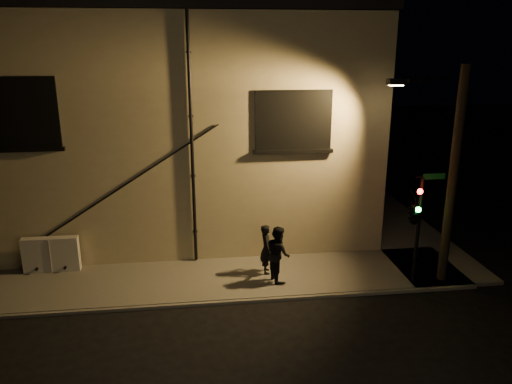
{
  "coord_description": "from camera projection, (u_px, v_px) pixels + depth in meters",
  "views": [
    {
      "loc": [
        -1.78,
        -13.35,
        7.51
      ],
      "look_at": [
        0.18,
        1.8,
        2.9
      ],
      "focal_mm": 35.0,
      "sensor_mm": 36.0,
      "label": 1
    }
  ],
  "objects": [
    {
      "name": "sidewalk",
      "position": [
        274.0,
        242.0,
        19.36
      ],
      "size": [
        21.0,
        16.0,
        0.12
      ],
      "color": "#5B5952",
      "rests_on": "ground"
    },
    {
      "name": "pedestrian_a",
      "position": [
        266.0,
        249.0,
        16.44
      ],
      "size": [
        0.43,
        0.63,
        1.68
      ],
      "primitive_type": "imported",
      "rotation": [
        0.0,
        0.0,
        1.52
      ],
      "color": "black",
      "rests_on": "sidewalk"
    },
    {
      "name": "pedestrian_b",
      "position": [
        278.0,
        254.0,
        15.9
      ],
      "size": [
        0.86,
        1.01,
        1.83
      ],
      "primitive_type": "imported",
      "rotation": [
        0.0,
        0.0,
        1.78
      ],
      "color": "black",
      "rests_on": "sidewalk"
    },
    {
      "name": "building",
      "position": [
        164.0,
        115.0,
        21.96
      ],
      "size": [
        16.2,
        12.23,
        8.8
      ],
      "color": "tan",
      "rests_on": "ground"
    },
    {
      "name": "streetlamp_pole",
      "position": [
        449.0,
        172.0,
        15.25
      ],
      "size": [
        2.02,
        1.38,
        6.91
      ],
      "color": "black",
      "rests_on": "ground"
    },
    {
      "name": "utility_cabinet",
      "position": [
        51.0,
        254.0,
        16.61
      ],
      "size": [
        1.81,
        0.31,
        1.19
      ],
      "primitive_type": "cube",
      "color": "#BCB9B3",
      "rests_on": "sidewalk"
    },
    {
      "name": "ground",
      "position": [
        258.0,
        301.0,
        15.06
      ],
      "size": [
        90.0,
        90.0,
        0.0
      ],
      "primitive_type": "plane",
      "color": "black"
    },
    {
      "name": "traffic_signal",
      "position": [
        415.0,
        212.0,
        15.19
      ],
      "size": [
        1.37,
        2.12,
        3.58
      ],
      "color": "black",
      "rests_on": "sidewalk"
    }
  ]
}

